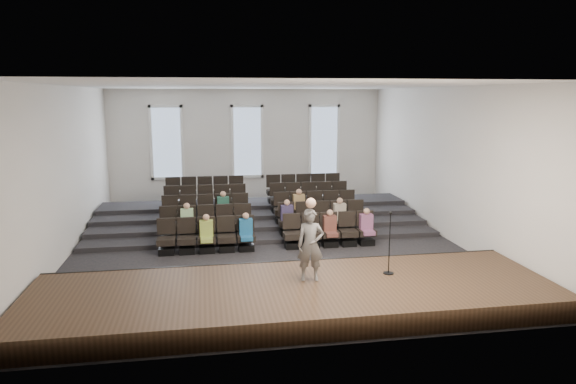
% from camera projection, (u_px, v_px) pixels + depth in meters
% --- Properties ---
extents(ground, '(14.00, 14.00, 0.00)m').
position_uv_depth(ground, '(267.00, 244.00, 16.55)').
color(ground, black).
rests_on(ground, ground).
extents(ceiling, '(12.00, 14.00, 0.02)m').
position_uv_depth(ceiling, '(266.00, 86.00, 15.62)').
color(ceiling, white).
rests_on(ceiling, ground).
extents(wall_back, '(12.00, 0.04, 5.00)m').
position_uv_depth(wall_back, '(247.00, 146.00, 22.89)').
color(wall_back, silver).
rests_on(wall_back, ground).
extents(wall_front, '(12.00, 0.04, 5.00)m').
position_uv_depth(wall_front, '(314.00, 219.00, 9.28)').
color(wall_front, silver).
rests_on(wall_front, ground).
extents(wall_left, '(0.04, 14.00, 5.00)m').
position_uv_depth(wall_left, '(64.00, 172.00, 15.12)').
color(wall_left, silver).
rests_on(wall_left, ground).
extents(wall_right, '(0.04, 14.00, 5.00)m').
position_uv_depth(wall_right, '(446.00, 163.00, 17.05)').
color(wall_right, silver).
rests_on(wall_right, ground).
extents(stage, '(11.80, 3.60, 0.50)m').
position_uv_depth(stage, '(295.00, 297.00, 11.56)').
color(stage, '#3D291A').
rests_on(stage, ground).
extents(stage_lip, '(11.80, 0.06, 0.52)m').
position_uv_depth(stage_lip, '(283.00, 271.00, 13.27)').
color(stage_lip, black).
rests_on(stage_lip, ground).
extents(risers, '(11.80, 4.80, 0.60)m').
position_uv_depth(risers, '(257.00, 216.00, 19.59)').
color(risers, black).
rests_on(risers, ground).
extents(seating_rows, '(6.80, 4.70, 1.67)m').
position_uv_depth(seating_rows, '(262.00, 213.00, 17.92)').
color(seating_rows, black).
rests_on(seating_rows, ground).
extents(windows, '(8.44, 0.10, 3.24)m').
position_uv_depth(windows, '(247.00, 142.00, 22.79)').
color(windows, white).
rests_on(windows, wall_back).
extents(audience, '(6.05, 2.64, 1.10)m').
position_uv_depth(audience, '(277.00, 218.00, 16.67)').
color(audience, '#9BB147').
rests_on(audience, seating_rows).
extents(speaker, '(0.66, 0.48, 1.68)m').
position_uv_depth(speaker, '(310.00, 245.00, 11.75)').
color(speaker, '#595754').
rests_on(speaker, stage).
extents(mic_stand, '(0.26, 0.26, 1.53)m').
position_uv_depth(mic_stand, '(389.00, 255.00, 12.24)').
color(mic_stand, black).
rests_on(mic_stand, stage).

